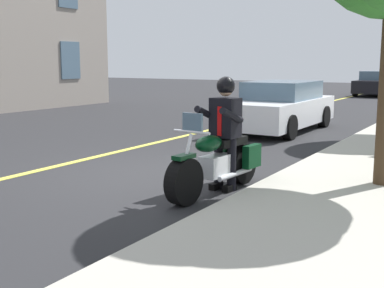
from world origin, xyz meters
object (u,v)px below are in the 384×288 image
(motorcycle_main, at_px, (218,163))
(rider_main, at_px, (225,123))
(car_silver, at_px, (377,83))
(car_dark, at_px, (280,106))

(motorcycle_main, relative_size, rider_main, 1.28)
(rider_main, bearing_deg, car_silver, -173.95)
(motorcycle_main, bearing_deg, car_dark, -165.88)
(motorcycle_main, bearing_deg, car_silver, -174.02)
(motorcycle_main, height_order, car_dark, car_dark)
(car_silver, height_order, car_dark, same)
(rider_main, distance_m, car_silver, 23.87)
(motorcycle_main, relative_size, car_dark, 0.48)
(car_silver, bearing_deg, rider_main, 6.05)
(motorcycle_main, relative_size, car_silver, 0.48)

